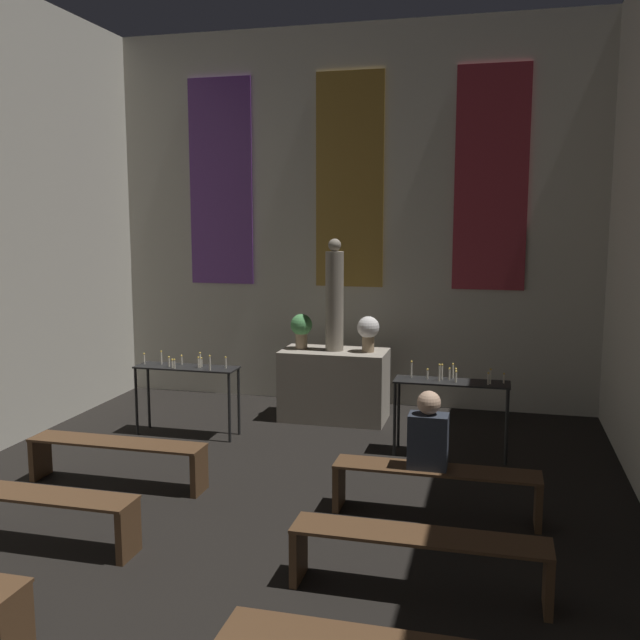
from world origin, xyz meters
The scene contains 12 objects.
wall_back centered at (0.00, 9.87, 2.76)m, with size 7.33×0.16×5.46m.
altar centered at (0.00, 8.84, 0.48)m, with size 1.43×0.74×0.96m.
statue centered at (0.00, 8.84, 1.68)m, with size 0.24×0.24×1.51m.
flower_vase_left centered at (-0.46, 8.84, 1.26)m, with size 0.30×0.30×0.48m.
flower_vase_right centered at (0.46, 8.84, 1.26)m, with size 0.30×0.30×0.48m.
candle_rack_left centered at (-1.65, 7.69, 0.75)m, with size 1.32×0.39×1.09m.
candle_rack_right centered at (1.65, 7.70, 0.75)m, with size 1.32×0.39×1.09m.
pew_third_left centered at (-1.63, 4.51, 0.34)m, with size 1.89×0.36×0.47m.
pew_third_right centered at (1.63, 4.51, 0.34)m, with size 1.89×0.36×0.47m.
pew_back_left centered at (-1.63, 5.92, 0.34)m, with size 1.89×0.36×0.47m.
pew_back_right centered at (1.63, 5.92, 0.34)m, with size 1.89×0.36×0.47m.
person_seated centered at (1.56, 5.92, 0.79)m, with size 0.36×0.24×0.72m.
Camera 1 is at (2.13, -0.43, 2.76)m, focal length 40.00 mm.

